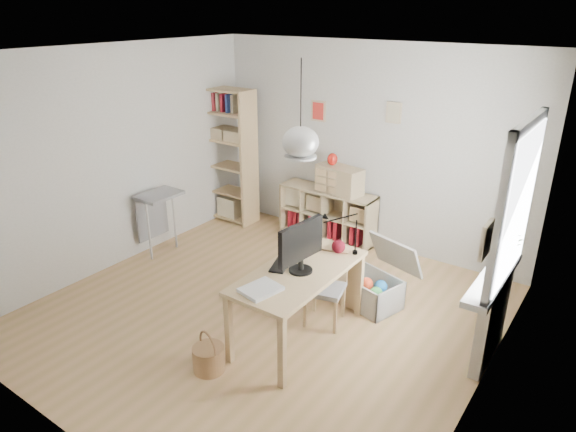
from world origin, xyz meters
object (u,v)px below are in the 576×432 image
Objects in this scene: desk at (299,279)px; chair at (326,283)px; drawer_chest at (340,180)px; tall_bookshelf at (229,150)px; cube_shelf at (327,217)px; monitor at (301,245)px; storage_chest at (374,284)px.

chair is (0.06, 0.41, -0.22)m from desk.
desk is 2.35m from drawer_chest.
drawer_chest is (1.76, 0.24, -0.18)m from tall_bookshelf.
desk is 2.34× the size of drawer_chest.
desk is 2.48m from cube_shelf.
monitor reaches higher than cube_shelf.
tall_bookshelf is 1.79m from drawer_chest.
tall_bookshelf is at bearing 178.59° from storage_chest.
cube_shelf is at bearing 178.64° from drawer_chest.
drawer_chest is (-1.15, 1.18, 0.68)m from storage_chest.
storage_chest is (2.91, -0.94, -0.86)m from tall_bookshelf.
tall_bookshelf reaches higher than chair.
monitor is 0.89× the size of drawer_chest.
desk is 1.14m from storage_chest.
desk is at bearing -65.39° from cube_shelf.
tall_bookshelf is 3.49× the size of monitor.
storage_chest is at bearing 51.64° from chair.
drawer_chest is (-0.85, 2.20, -0.13)m from monitor.
desk is at bearing -37.01° from tall_bookshelf.
cube_shelf is 2.44× the size of monitor.
storage_chest is at bearing 80.13° from monitor.
drawer_chest is (0.20, -0.04, 0.60)m from cube_shelf.
chair reaches higher than storage_chest.
cube_shelf is at bearing 121.75° from monitor.
tall_bookshelf reaches higher than desk.
tall_bookshelf is (-2.59, 1.95, 0.43)m from desk.
drawer_chest is (-0.83, 2.19, 0.25)m from desk.
monitor is (2.61, -1.96, -0.06)m from tall_bookshelf.
drawer_chest reaches higher than storage_chest.
desk reaches higher than storage_chest.
desk reaches higher than cube_shelf.
chair is at bearing -59.17° from cube_shelf.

